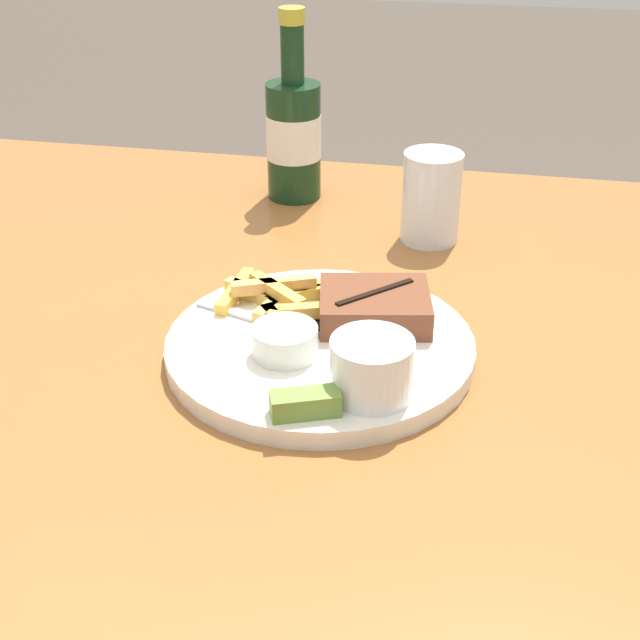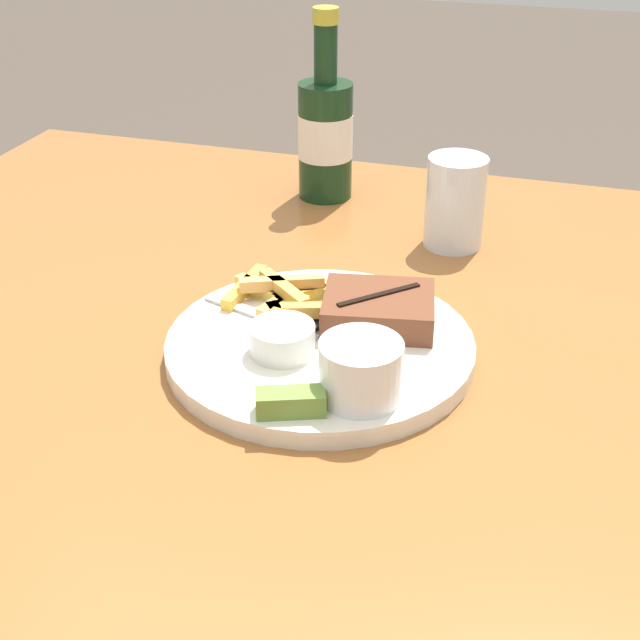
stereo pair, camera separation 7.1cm
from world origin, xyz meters
The scene contains 12 objects.
dining_table centered at (0.00, 0.00, 0.68)m, with size 1.21×1.03×0.77m.
dinner_plate centered at (0.00, 0.00, 0.77)m, with size 0.28×0.28×0.02m.
steak_portion centered at (0.04, 0.05, 0.80)m, with size 0.12×0.10×0.03m.
fries_pile centered at (-0.05, 0.06, 0.79)m, with size 0.13×0.13×0.02m.
coleslaw_cup centered at (0.06, -0.08, 0.81)m, with size 0.07×0.07×0.05m.
dipping_sauce_cup centered at (-0.03, -0.03, 0.80)m, with size 0.06×0.06×0.03m.
pickle_spear centered at (0.01, -0.12, 0.79)m, with size 0.06×0.04×0.02m.
fork_utensil centered at (-0.07, 0.02, 0.79)m, with size 0.13×0.05×0.00m.
knife_utensil centered at (0.00, 0.04, 0.79)m, with size 0.10×0.15×0.01m.
beer_bottle centered at (-0.11, 0.38, 0.85)m, with size 0.07×0.07×0.24m.
drinking_glass centered at (0.08, 0.28, 0.82)m, with size 0.07×0.07×0.10m.
salt_shaker centered at (0.07, 0.38, 0.80)m, with size 0.03×0.03×0.07m.
Camera 2 is at (0.20, -0.67, 1.20)m, focal length 50.00 mm.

